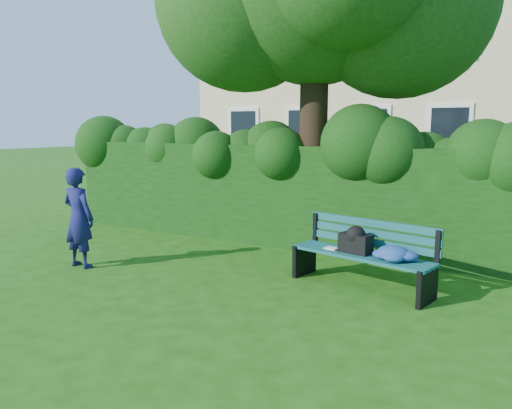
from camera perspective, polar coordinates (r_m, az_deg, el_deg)
The scene contains 5 objects.
ground at distance 7.33m, azimuth -2.39°, elevation -7.99°, with size 80.00×80.00×0.00m, color #1C490D.
apartment_building at distance 20.61m, azimuth 20.28°, elevation 19.25°, with size 16.00×8.08×12.00m.
hedge at distance 9.03m, azimuth 5.12°, elevation 1.06°, with size 10.00×1.00×1.80m.
park_bench at distance 6.74m, azimuth 12.81°, elevation -5.32°, with size 2.01×0.94×0.89m.
man_reading at distance 8.01m, azimuth -19.61°, elevation -1.43°, with size 0.56×0.37×1.53m, color #16174F.
Camera 1 is at (3.79, -5.90, 2.14)m, focal length 35.00 mm.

